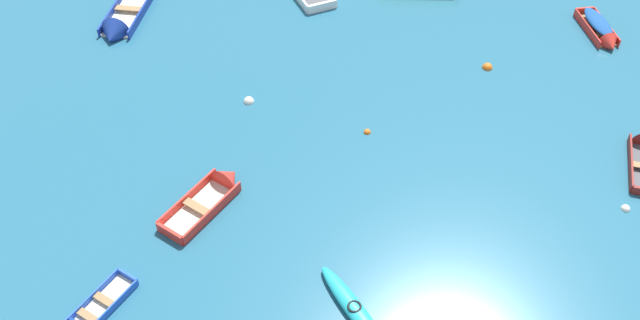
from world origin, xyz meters
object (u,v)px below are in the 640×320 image
(rowboat_red_cluster_inner, at_px, (601,31))
(mooring_buoy_outer_edge, at_px, (249,102))
(rowboat_blue_midfield_left, at_px, (86,320))
(kayak_turquoise_near_right, at_px, (354,309))
(rowboat_deep_blue_near_camera, at_px, (119,27))
(mooring_buoy_between_boats_left, at_px, (367,132))
(mooring_buoy_near_foreground, at_px, (487,68))
(mooring_buoy_midfield, at_px, (625,209))
(rowboat_red_near_left, at_px, (216,190))

(rowboat_red_cluster_inner, height_order, mooring_buoy_outer_edge, rowboat_red_cluster_inner)
(rowboat_red_cluster_inner, relative_size, mooring_buoy_outer_edge, 7.56)
(rowboat_blue_midfield_left, relative_size, kayak_turquoise_near_right, 0.81)
(rowboat_deep_blue_near_camera, bearing_deg, mooring_buoy_between_boats_left, -29.45)
(rowboat_red_cluster_inner, xyz_separation_m, mooring_buoy_near_foreground, (-5.56, -2.60, -0.29))
(kayak_turquoise_near_right, xyz_separation_m, mooring_buoy_midfield, (9.64, 4.63, -0.17))
(kayak_turquoise_near_right, distance_m, mooring_buoy_midfield, 10.69)
(rowboat_blue_midfield_left, xyz_separation_m, kayak_turquoise_near_right, (8.25, 0.70, 0.03))
(rowboat_red_cluster_inner, relative_size, mooring_buoy_midfield, 10.21)
(mooring_buoy_near_foreground, xyz_separation_m, mooring_buoy_outer_edge, (-10.26, -2.72, 0.00))
(mooring_buoy_between_boats_left, xyz_separation_m, mooring_buoy_outer_edge, (-4.93, 1.67, 0.00))
(rowboat_red_near_left, bearing_deg, kayak_turquoise_near_right, -43.34)
(rowboat_blue_midfield_left, bearing_deg, kayak_turquoise_near_right, 4.86)
(rowboat_red_near_left, relative_size, mooring_buoy_between_boats_left, 12.56)
(mooring_buoy_between_boats_left, distance_m, mooring_buoy_outer_edge, 5.21)
(rowboat_deep_blue_near_camera, bearing_deg, mooring_buoy_near_foreground, -7.29)
(mooring_buoy_between_boats_left, xyz_separation_m, mooring_buoy_near_foreground, (5.33, 4.40, 0.00))
(rowboat_deep_blue_near_camera, relative_size, mooring_buoy_between_boats_left, 15.84)
(rowboat_blue_midfield_left, xyz_separation_m, mooring_buoy_midfield, (17.89, 5.33, -0.14))
(rowboat_red_near_left, distance_m, mooring_buoy_outer_edge, 5.21)
(mooring_buoy_outer_edge, bearing_deg, rowboat_red_near_left, -96.20)
(rowboat_blue_midfield_left, relative_size, rowboat_red_near_left, 0.77)
(mooring_buoy_between_boats_left, relative_size, mooring_buoy_near_foreground, 0.64)
(rowboat_deep_blue_near_camera, distance_m, mooring_buoy_near_foreground, 17.10)
(kayak_turquoise_near_right, bearing_deg, mooring_buoy_between_boats_left, 86.73)
(kayak_turquoise_near_right, height_order, mooring_buoy_midfield, kayak_turquoise_near_right)
(mooring_buoy_midfield, xyz_separation_m, mooring_buoy_between_boats_left, (-9.17, 3.61, 0.00))
(rowboat_blue_midfield_left, relative_size, mooring_buoy_outer_edge, 6.30)
(rowboat_blue_midfield_left, distance_m, rowboat_deep_blue_near_camera, 15.77)
(rowboat_red_cluster_inner, relative_size, mooring_buoy_near_foreground, 7.34)
(mooring_buoy_near_foreground, relative_size, mooring_buoy_outer_edge, 1.03)
(mooring_buoy_between_boats_left, bearing_deg, rowboat_deep_blue_near_camera, 150.55)
(mooring_buoy_between_boats_left, relative_size, mooring_buoy_outer_edge, 0.65)
(mooring_buoy_near_foreground, bearing_deg, mooring_buoy_between_boats_left, -140.49)
(rowboat_red_cluster_inner, height_order, mooring_buoy_near_foreground, rowboat_red_cluster_inner)
(mooring_buoy_near_foreground, bearing_deg, mooring_buoy_midfield, -64.40)
(kayak_turquoise_near_right, distance_m, mooring_buoy_between_boats_left, 8.25)
(mooring_buoy_near_foreground, bearing_deg, rowboat_red_near_left, -143.90)
(kayak_turquoise_near_right, xyz_separation_m, mooring_buoy_between_boats_left, (0.47, 8.24, -0.17))
(rowboat_blue_midfield_left, xyz_separation_m, rowboat_red_near_left, (3.23, 5.44, 0.05))
(rowboat_red_near_left, bearing_deg, rowboat_red_cluster_inner, 32.65)
(mooring_buoy_outer_edge, bearing_deg, rowboat_deep_blue_near_camera, 143.87)
(rowboat_blue_midfield_left, bearing_deg, rowboat_deep_blue_near_camera, 100.63)
(rowboat_red_cluster_inner, distance_m, rowboat_red_near_left, 19.46)
(kayak_turquoise_near_right, relative_size, rowboat_red_near_left, 0.95)
(rowboat_red_near_left, bearing_deg, mooring_buoy_between_boats_left, 32.48)
(mooring_buoy_midfield, distance_m, mooring_buoy_near_foreground, 8.88)
(mooring_buoy_midfield, bearing_deg, rowboat_red_near_left, 179.56)
(mooring_buoy_near_foreground, distance_m, mooring_buoy_outer_edge, 10.62)
(mooring_buoy_outer_edge, bearing_deg, mooring_buoy_midfield, -20.55)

